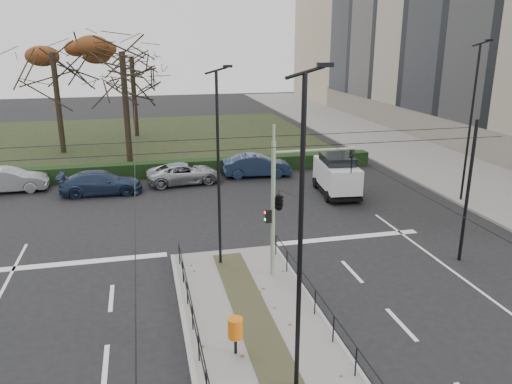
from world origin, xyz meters
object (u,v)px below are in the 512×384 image
Objects in this scene: streetlamp_median_near at (301,238)px; bare_tree_center at (132,62)px; streetlamp_sidewalk at (471,122)px; parked_car_fourth at (184,173)px; white_van at (337,174)px; parked_car_fifth at (257,165)px; streetlamp_median_far at (219,168)px; bare_tree_near at (122,60)px; litter_bin at (235,329)px; parked_car_third at (101,183)px; traffic_light at (281,199)px; rust_tree at (52,52)px; parked_car_second at (9,180)px.

streetlamp_median_near is 0.86× the size of bare_tree_center.
streetlamp_sidewalk is 1.85× the size of parked_car_fourth.
parked_car_fourth is 1.03× the size of white_van.
parked_car_fifth is (7.93, -16.57, -6.14)m from bare_tree_center.
streetlamp_median_near is 1.05× the size of streetlamp_median_far.
bare_tree_near reaches higher than white_van.
white_van is 0.47× the size of bare_tree_center.
litter_bin is 0.14× the size of streetlamp_median_near.
parked_car_third is 1.01× the size of parked_car_fourth.
white_van is at bearing -61.68° from bare_tree_center.
parked_car_fifth reaches higher than parked_car_third.
traffic_light is 4.62× the size of litter_bin.
traffic_light is 28.07m from rust_tree.
bare_tree_center is at bearing 96.20° from streetlamp_median_far.
streetlamp_sidewalk is at bearing 19.44° from streetlamp_median_far.
parked_car_third is at bearing 107.39° from streetlamp_median_near.
white_van is (7.68, 16.35, -3.16)m from streetlamp_median_near.
rust_tree is at bearing 142.40° from streetlamp_sidewalk.
parked_car_fifth is (2.57, 14.88, -2.48)m from traffic_light.
white_van reaches higher than parked_car_third.
parked_car_second is 0.42× the size of bare_tree_near.
white_van is at bearing -138.68° from parked_car_fifth.
bare_tree_center is (5.88, 6.16, -1.08)m from rust_tree.
parked_car_second is (-11.68, 21.34, -3.66)m from streetlamp_median_near.
bare_tree_near is at bearing 105.95° from traffic_light.
streetlamp_median_near is 38.27m from bare_tree_center.
streetlamp_sidewalk is 1.92× the size of parked_car_fifth.
litter_bin is at bearing -85.78° from bare_tree_center.
parked_car_third is at bearing -102.03° from bare_tree_near.
streetlamp_median_near reaches higher than parked_car_fourth.
parked_car_fourth is 18.54m from bare_tree_center.
streetlamp_sidewalk is 1.96× the size of parked_car_second.
streetlamp_median_far is at bearing -135.39° from white_van.
rust_tree reaches higher than parked_car_second.
streetlamp_median_near is 22.07m from parked_car_fifth.
streetlamp_median_far is at bearing -78.76° from bare_tree_near.
parked_car_fourth is (10.64, -0.56, -0.08)m from parked_car_second.
parked_car_fourth is (-15.21, 7.46, -3.97)m from streetlamp_sidewalk.
streetlamp_median_far is 13.24m from parked_car_third.
streetlamp_sidewalk is (15.48, 11.49, 3.67)m from litter_bin.
rust_tree reaches higher than parked_car_fourth.
white_van reaches higher than parked_car_fourth.
parked_car_third is 10.33m from bare_tree_near.
streetlamp_sidewalk is 23.47m from bare_tree_near.
parked_car_second is at bearing -140.66° from bare_tree_near.
streetlamp_median_near reaches higher than white_van.
white_van is at bearing 58.25° from litter_bin.
parked_car_fourth is at bearing 92.87° from streetlamp_median_near.
rust_tree is at bearing 139.04° from bare_tree_near.
rust_tree is at bearing -133.65° from bare_tree_center.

